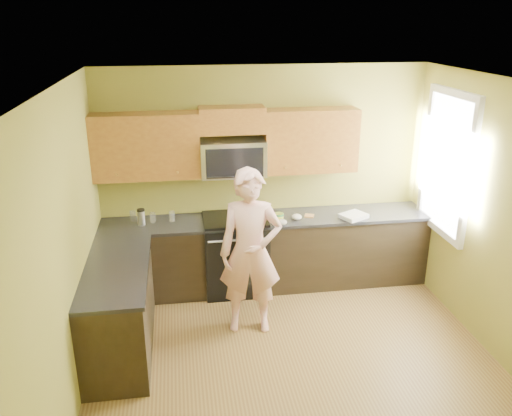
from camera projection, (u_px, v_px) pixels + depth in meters
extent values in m
plane|color=olive|center=(297.00, 368.00, 5.09)|extent=(4.00, 4.00, 0.00)
plane|color=white|center=(306.00, 86.00, 4.15)|extent=(4.00, 4.00, 0.00)
plane|color=olive|center=(263.00, 177.00, 6.48)|extent=(4.00, 0.00, 4.00)
plane|color=olive|center=(388.00, 392.00, 2.77)|extent=(4.00, 0.00, 4.00)
plane|color=olive|center=(66.00, 256.00, 4.34)|extent=(0.00, 4.00, 4.00)
plane|color=olive|center=(508.00, 228.00, 4.91)|extent=(0.00, 4.00, 4.00)
cube|color=black|center=(267.00, 253.00, 6.51)|extent=(4.00, 0.60, 0.88)
cube|color=black|center=(119.00, 310.00, 5.25)|extent=(0.60, 1.60, 0.88)
cube|color=black|center=(267.00, 219.00, 6.34)|extent=(4.00, 0.62, 0.04)
cube|color=black|center=(116.00, 269.00, 5.09)|extent=(0.62, 1.60, 0.04)
cube|color=#926021|center=(232.00, 120.00, 6.00)|extent=(0.76, 0.33, 0.30)
imported|color=#FD8A7E|center=(251.00, 252.00, 5.46)|extent=(0.71, 0.52, 1.80)
cube|color=#B27F47|center=(309.00, 216.00, 6.38)|extent=(0.14, 0.14, 0.01)
ellipsoid|color=silver|center=(282.00, 222.00, 6.12)|extent=(0.13, 0.14, 0.06)
ellipsoid|color=silver|center=(297.00, 217.00, 6.27)|extent=(0.14, 0.15, 0.07)
cube|color=white|center=(353.00, 216.00, 6.33)|extent=(0.38, 0.35, 0.05)
cylinder|color=silver|center=(133.00, 216.00, 6.23)|extent=(0.09, 0.09, 0.12)
cylinder|color=silver|center=(153.00, 217.00, 6.18)|extent=(0.07, 0.07, 0.12)
cylinder|color=silver|center=(172.00, 216.00, 6.22)|extent=(0.08, 0.08, 0.12)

